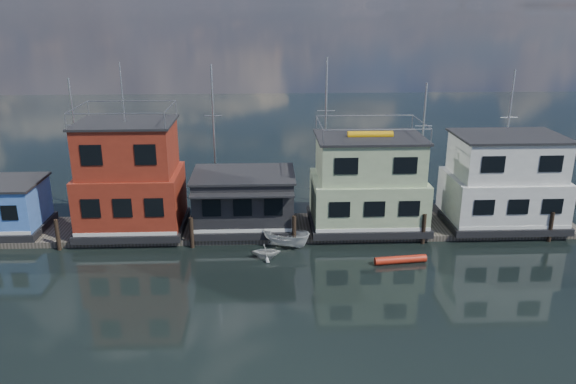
{
  "coord_description": "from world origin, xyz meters",
  "views": [
    {
      "loc": [
        1.04,
        -26.41,
        15.82
      ],
      "look_at": [
        2.7,
        12.0,
        3.0
      ],
      "focal_mm": 35.0,
      "sensor_mm": 36.0,
      "label": 1
    }
  ],
  "objects_px": {
    "houseboat_green": "(368,184)",
    "red_kayak": "(400,260)",
    "houseboat_red": "(130,179)",
    "houseboat_white": "(504,182)",
    "dinghy_white": "(266,251)",
    "houseboat_dark": "(244,200)",
    "motorboat": "(286,238)"
  },
  "relations": [
    {
      "from": "dinghy_white",
      "to": "red_kayak",
      "type": "distance_m",
      "value": 8.75
    },
    {
      "from": "houseboat_dark",
      "to": "red_kayak",
      "type": "height_order",
      "value": "houseboat_dark"
    },
    {
      "from": "houseboat_red",
      "to": "motorboat",
      "type": "distance_m",
      "value": 11.85
    },
    {
      "from": "houseboat_green",
      "to": "motorboat",
      "type": "relative_size",
      "value": 2.43
    },
    {
      "from": "dinghy_white",
      "to": "red_kayak",
      "type": "relative_size",
      "value": 0.56
    },
    {
      "from": "houseboat_red",
      "to": "red_kayak",
      "type": "xyz_separation_m",
      "value": [
        18.2,
        -5.86,
        -3.85
      ]
    },
    {
      "from": "houseboat_dark",
      "to": "red_kayak",
      "type": "bearing_deg",
      "value": -29.78
    },
    {
      "from": "houseboat_dark",
      "to": "red_kayak",
      "type": "xyz_separation_m",
      "value": [
        10.2,
        -5.84,
        -2.17
      ]
    },
    {
      "from": "houseboat_dark",
      "to": "houseboat_green",
      "type": "height_order",
      "value": "houseboat_green"
    },
    {
      "from": "houseboat_red",
      "to": "red_kayak",
      "type": "bearing_deg",
      "value": -17.84
    },
    {
      "from": "houseboat_white",
      "to": "dinghy_white",
      "type": "relative_size",
      "value": 4.4
    },
    {
      "from": "dinghy_white",
      "to": "houseboat_dark",
      "type": "bearing_deg",
      "value": 18.44
    },
    {
      "from": "houseboat_green",
      "to": "red_kayak",
      "type": "relative_size",
      "value": 2.46
    },
    {
      "from": "houseboat_green",
      "to": "houseboat_white",
      "type": "bearing_deg",
      "value": -0.0
    },
    {
      "from": "houseboat_green",
      "to": "houseboat_red",
      "type": "bearing_deg",
      "value": -180.0
    },
    {
      "from": "houseboat_red",
      "to": "motorboat",
      "type": "height_order",
      "value": "houseboat_red"
    },
    {
      "from": "motorboat",
      "to": "houseboat_dark",
      "type": "bearing_deg",
      "value": 69.91
    },
    {
      "from": "houseboat_red",
      "to": "houseboat_white",
      "type": "distance_m",
      "value": 27.01
    },
    {
      "from": "houseboat_dark",
      "to": "red_kayak",
      "type": "relative_size",
      "value": 2.17
    },
    {
      "from": "houseboat_green",
      "to": "red_kayak",
      "type": "height_order",
      "value": "houseboat_green"
    },
    {
      "from": "houseboat_red",
      "to": "dinghy_white",
      "type": "relative_size",
      "value": 6.21
    },
    {
      "from": "houseboat_red",
      "to": "houseboat_white",
      "type": "bearing_deg",
      "value": 0.0
    },
    {
      "from": "motorboat",
      "to": "houseboat_red",
      "type": "bearing_deg",
      "value": 100.11
    },
    {
      "from": "houseboat_red",
      "to": "houseboat_green",
      "type": "relative_size",
      "value": 1.41
    },
    {
      "from": "houseboat_dark",
      "to": "houseboat_white",
      "type": "relative_size",
      "value": 0.88
    },
    {
      "from": "houseboat_red",
      "to": "houseboat_dark",
      "type": "height_order",
      "value": "houseboat_red"
    },
    {
      "from": "houseboat_dark",
      "to": "dinghy_white",
      "type": "relative_size",
      "value": 3.87
    },
    {
      "from": "houseboat_green",
      "to": "red_kayak",
      "type": "xyz_separation_m",
      "value": [
        1.2,
        -5.86,
        -3.3
      ]
    },
    {
      "from": "houseboat_green",
      "to": "houseboat_white",
      "type": "height_order",
      "value": "houseboat_green"
    },
    {
      "from": "houseboat_dark",
      "to": "motorboat",
      "type": "bearing_deg",
      "value": -45.65
    },
    {
      "from": "houseboat_red",
      "to": "houseboat_green",
      "type": "xyz_separation_m",
      "value": [
        17.0,
        0.0,
        -0.55
      ]
    },
    {
      "from": "houseboat_green",
      "to": "motorboat",
      "type": "xyz_separation_m",
      "value": [
        -6.07,
        -3.02,
        -2.88
      ]
    }
  ]
}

